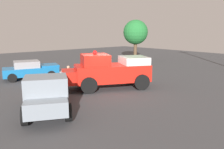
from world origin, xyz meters
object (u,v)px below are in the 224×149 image
Objects in this scene: lawn_chair_near_truck at (69,75)px; spectator_seated at (68,73)px; parked_pickup at (47,92)px; traffic_cone at (115,71)px; classic_hot_rod at (31,70)px; vintage_fire_truck at (109,71)px; lawn_chair_by_car at (33,82)px; oak_tree_left at (136,32)px.

lawn_chair_near_truck is 0.79× the size of spectator_seated.
traffic_cone is (8.85, 5.31, -0.68)m from parked_pickup.
parked_pickup is at bearing -106.24° from classic_hot_rod.
classic_hot_rod is 0.92× the size of parked_pickup.
vintage_fire_truck is at bearing -68.74° from spectator_seated.
lawn_chair_near_truck is at bearing -174.06° from traffic_cone.
spectator_seated reaches higher than traffic_cone.
parked_pickup reaches higher than lawn_chair_by_car.
parked_pickup is 6.20m from lawn_chair_near_truck.
classic_hot_rod is 3.64× the size of spectator_seated.
vintage_fire_truck reaches higher than lawn_chair_near_truck.
parked_pickup is at bearing -128.29° from spectator_seated.
spectator_seated is (1.52, -3.19, -0.05)m from classic_hot_rod.
classic_hot_rod is 7.08m from traffic_cone.
classic_hot_rod is at bearing 156.65° from traffic_cone.
vintage_fire_truck reaches higher than spectator_seated.
lawn_chair_by_car is (-1.44, -3.99, -0.16)m from classic_hot_rod.
lawn_chair_near_truck reaches higher than traffic_cone.
oak_tree_left is at bearing 33.73° from traffic_cone.
lawn_chair_near_truck is 3.07m from lawn_chair_by_car.
lawn_chair_near_truck is at bearing 50.79° from parked_pickup.
vintage_fire_truck is 15.27m from oak_tree_left.
parked_pickup is 5.01× the size of lawn_chair_by_car.
oak_tree_left is at bearing 32.31° from parked_pickup.
vintage_fire_truck is 1.24× the size of parked_pickup.
vintage_fire_truck is at bearing -68.36° from lawn_chair_near_truck.
oak_tree_left reaches higher than lawn_chair_by_car.
vintage_fire_truck reaches higher than classic_hot_rod.
vintage_fire_truck is 5.42m from parked_pickup.
traffic_cone is at bearing -23.35° from classic_hot_rod.
oak_tree_left is at bearing 24.56° from lawn_chair_near_truck.
parked_pickup is 3.96× the size of spectator_seated.
oak_tree_left reaches higher than traffic_cone.
oak_tree_left is (13.24, 5.91, 2.90)m from spectator_seated.
spectator_seated is at bearing 101.44° from lawn_chair_near_truck.
parked_pickup is 6.28m from spectator_seated.
spectator_seated is 2.03× the size of traffic_cone.
oak_tree_left is at bearing 22.51° from lawn_chair_by_car.
parked_pickup is 0.98× the size of oak_tree_left.
spectator_seated is (3.89, 4.92, -0.29)m from parked_pickup.
vintage_fire_truck is at bearing -66.59° from classic_hot_rod.
traffic_cone is (-8.27, -5.52, -3.29)m from oak_tree_left.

